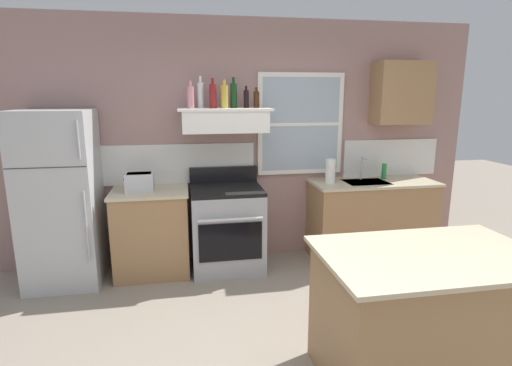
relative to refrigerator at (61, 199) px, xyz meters
name	(u,v)px	position (x,y,z in m)	size (l,w,h in m)	color
back_wall	(247,142)	(1.93, 0.39, 0.48)	(5.40, 0.11, 2.70)	gray
refrigerator	(61,199)	(0.00, 0.00, 0.00)	(0.70, 0.72, 1.74)	#B7BABC
counter_left_of_stove	(152,232)	(0.85, 0.06, -0.42)	(0.79, 0.63, 0.91)	#9E754C
toaster	(140,182)	(0.76, 0.03, 0.14)	(0.30, 0.20, 0.19)	silver
stove_range	(227,228)	(1.65, 0.02, -0.41)	(0.76, 0.69, 1.09)	#9EA0A5
range_hood_shelf	(224,120)	(1.65, 0.12, 0.75)	(0.96, 0.52, 0.24)	white
bottle_rose_pink	(191,97)	(1.31, 0.08, 0.99)	(0.07, 0.07, 0.27)	#C67F84
bottle_clear_tall	(201,95)	(1.41, 0.17, 1.01)	(0.06, 0.06, 0.32)	silver
bottle_red_label_wine	(213,96)	(1.53, 0.07, 1.00)	(0.07, 0.07, 0.30)	maroon
bottle_champagne_gold_foil	(224,96)	(1.65, 0.08, 0.99)	(0.08, 0.08, 0.29)	#B29333
bottle_dark_green_wine	(234,95)	(1.76, 0.15, 1.01)	(0.07, 0.07, 0.32)	#143819
bottle_balsamic_dark	(246,99)	(1.89, 0.13, 0.97)	(0.06, 0.06, 0.23)	black
bottle_brown_stout	(256,99)	(2.00, 0.14, 0.96)	(0.06, 0.06, 0.21)	#381E0F
counter_right_with_sink	(371,219)	(3.35, 0.06, -0.42)	(1.43, 0.63, 0.91)	#9E754C
sink_faucet	(362,165)	(3.25, 0.16, 0.21)	(0.03, 0.17, 0.28)	silver
paper_towel_roll	(330,171)	(2.83, 0.06, 0.17)	(0.11, 0.11, 0.27)	white
dish_soap_bottle	(384,171)	(3.53, 0.16, 0.13)	(0.06, 0.06, 0.18)	#268C3F
kitchen_island	(425,318)	(2.73, -2.01, -0.42)	(1.40, 0.90, 0.91)	#9E754C
upper_cabinet_right	(402,93)	(3.70, 0.20, 1.03)	(0.64, 0.32, 0.70)	#9E754C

